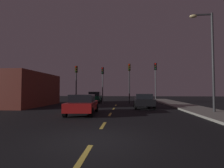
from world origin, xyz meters
TOP-DOWN VIEW (x-y plane):
  - ground_plane at (0.00, 7.00)m, footprint 80.00×80.00m
  - sidewalk_curb_right at (7.50, 7.00)m, footprint 3.00×40.00m
  - lane_stripe_nearest at (0.00, -1.20)m, footprint 0.16×1.60m
  - lane_stripe_second at (0.00, 2.60)m, footprint 0.16×1.60m
  - lane_stripe_third at (0.00, 6.40)m, footprint 0.16×1.60m
  - lane_stripe_fourth at (0.00, 10.20)m, footprint 0.16×1.60m
  - lane_stripe_fifth at (0.00, 14.00)m, footprint 0.16×1.60m
  - traffic_signal_far_left at (-5.39, 15.74)m, footprint 0.32×0.38m
  - traffic_signal_center_left at (-1.84, 15.74)m, footprint 0.32×0.38m
  - traffic_signal_center_right at (1.66, 15.74)m, footprint 0.32×0.38m
  - traffic_signal_far_right at (5.01, 15.74)m, footprint 0.32×0.38m
  - car_stopped_ahead at (2.98, 11.19)m, footprint 2.01×3.85m
  - car_adjacent_lane at (-2.03, 6.33)m, footprint 2.17×4.21m
  - car_oncoming_far at (-3.35, 18.16)m, footprint 2.04×4.55m
  - street_lamp_right at (7.56, 7.37)m, footprint 1.75×0.36m
  - storefront_left at (-10.61, 12.38)m, footprint 5.22×8.53m

SIDE VIEW (x-z plane):
  - ground_plane at x=0.00m, z-range 0.00..0.00m
  - lane_stripe_nearest at x=0.00m, z-range 0.00..0.01m
  - lane_stripe_second at x=0.00m, z-range 0.00..0.01m
  - lane_stripe_third at x=0.00m, z-range 0.00..0.01m
  - lane_stripe_fourth at x=0.00m, z-range 0.00..0.01m
  - lane_stripe_fifth at x=0.00m, z-range 0.00..0.01m
  - sidewalk_curb_right at x=7.50m, z-range 0.00..0.15m
  - car_stopped_ahead at x=2.98m, z-range 0.02..1.45m
  - car_adjacent_lane at x=-2.03m, z-range 0.02..1.47m
  - car_oncoming_far at x=-3.35m, z-range 0.00..1.59m
  - storefront_left at x=-10.61m, z-range 0.00..3.74m
  - traffic_signal_center_left at x=-1.84m, z-range 0.97..5.81m
  - traffic_signal_far_left at x=-5.39m, z-range 1.01..6.06m
  - traffic_signal_center_right at x=1.66m, z-range 1.03..6.28m
  - traffic_signal_far_right at x=5.01m, z-range 1.04..6.34m
  - street_lamp_right at x=7.56m, z-range 0.73..8.46m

